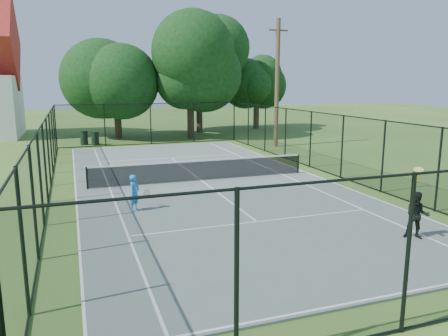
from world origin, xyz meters
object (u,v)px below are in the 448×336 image
object	(u,v)px
utility_pole	(277,83)
player_black	(417,215)
tennis_net	(201,169)
trash_bin_right	(95,138)
player_blue	(135,193)
trash_bin_left	(84,138)

from	to	relation	value
utility_pole	player_black	world-z (taller)	utility_pole
tennis_net	trash_bin_right	distance (m)	14.46
utility_pole	player_blue	bearing A→B (deg)	-132.44
player_blue	trash_bin_right	bearing A→B (deg)	91.19
utility_pole	trash_bin_left	bearing A→B (deg)	157.36
player_black	player_blue	bearing A→B (deg)	142.83
tennis_net	player_blue	distance (m)	5.19
trash_bin_left	player_blue	bearing A→B (deg)	-86.47
utility_pole	player_blue	xyz separation A→B (m)	(-11.70, -12.80, -3.72)
utility_pole	player_black	size ratio (longest dim) A/B	4.31
utility_pole	player_black	bearing A→B (deg)	-103.66
tennis_net	utility_pole	size ratio (longest dim) A/B	1.16
trash_bin_right	utility_pole	xyz separation A→B (m)	(12.07, -4.92, 3.94)
player_blue	player_black	size ratio (longest dim) A/B	0.63
utility_pole	player_black	distance (m)	19.19
trash_bin_left	player_black	xyz separation A→B (m)	(8.38, -23.65, 0.24)
tennis_net	player_black	world-z (taller)	player_black
trash_bin_left	utility_pole	distance (m)	14.43
tennis_net	trash_bin_left	bearing A→B (deg)	107.99
player_blue	tennis_net	bearing A→B (deg)	47.01
trash_bin_left	utility_pole	world-z (taller)	utility_pole
trash_bin_right	player_blue	bearing A→B (deg)	-88.81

